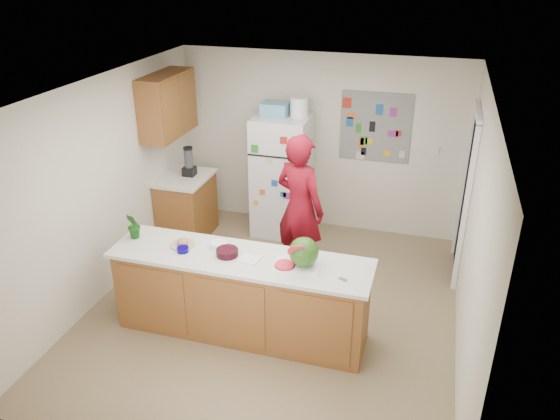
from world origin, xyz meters
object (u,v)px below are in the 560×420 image
(person, at_px, (300,208))
(cherry_bowl, at_px, (227,252))
(watermelon, at_px, (304,252))
(refrigerator, at_px, (282,176))

(person, bearing_deg, cherry_bowl, 96.39)
(person, bearing_deg, watermelon, 130.18)
(refrigerator, bearing_deg, cherry_bowl, -87.10)
(person, distance_m, watermelon, 1.35)
(person, relative_size, watermelon, 6.31)
(refrigerator, distance_m, watermelon, 2.55)
(cherry_bowl, bearing_deg, refrigerator, 92.90)
(refrigerator, xyz_separation_m, cherry_bowl, (0.12, -2.39, 0.11))
(refrigerator, height_order, cherry_bowl, refrigerator)
(person, relative_size, cherry_bowl, 8.26)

